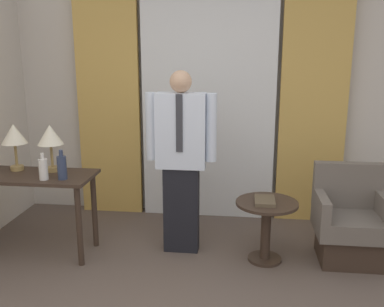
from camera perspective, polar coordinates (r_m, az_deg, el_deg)
The scene contains 13 objects.
wall_back at distance 4.67m, azimuth 2.31°, elevation 8.09°, with size 10.00×0.06×2.70m.
curtain_sheer_center at distance 4.54m, azimuth 2.17°, elevation 7.18°, with size 1.41×0.06×2.58m.
curtain_drape_left at distance 4.76m, azimuth -11.07°, elevation 7.23°, with size 0.68×0.06×2.58m.
curtain_drape_right at distance 4.59m, azimuth 15.90°, elevation 6.74°, with size 0.68×0.06×2.58m.
desk at distance 4.05m, azimuth -20.78°, elevation -4.28°, with size 1.14×0.50×0.74m.
table_lamp_left at distance 4.13m, azimuth -22.63°, elevation 2.15°, with size 0.22×0.22×0.42m.
table_lamp_right at distance 3.97m, azimuth -18.38°, elevation 2.10°, with size 0.22×0.22×0.42m.
bottle_near_edge at distance 3.78m, azimuth -19.22°, elevation -1.93°, with size 0.08×0.08×0.23m.
bottle_by_lamp at distance 3.74m, azimuth -16.96°, elevation -1.75°, with size 0.08×0.08×0.25m.
person at distance 3.77m, azimuth -1.45°, elevation -0.38°, with size 0.62×0.21×1.64m.
armchair at distance 4.01m, azimuth 20.33°, elevation -8.90°, with size 0.61×0.53×0.83m.
side_table at distance 3.78m, azimuth 9.86°, elevation -8.84°, with size 0.53×0.53×0.54m.
book at distance 3.69m, azimuth 9.68°, elevation -6.23°, with size 0.17×0.26×0.03m.
Camera 1 is at (0.36, -1.97, 1.80)m, focal length 40.00 mm.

